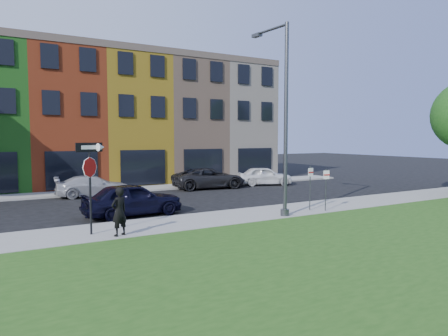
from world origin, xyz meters
TOP-DOWN VIEW (x-y plane):
  - ground at (0.00, 0.00)m, footprint 120.00×120.00m
  - sidewalk_near at (2.00, 3.00)m, footprint 40.00×3.00m
  - sidewalk_far at (-3.00, 15.00)m, footprint 40.00×2.40m
  - rowhouse_block at (-2.50, 21.18)m, footprint 30.00×10.12m
  - stop_sign at (-6.47, 2.61)m, footprint 1.01×0.35m
  - man at (-5.61, 1.90)m, footprint 0.97×0.91m
  - sedan_near at (-3.90, 5.93)m, footprint 2.43×4.86m
  - parked_car_silver at (-4.22, 13.27)m, footprint 2.72×4.91m
  - parked_car_dark at (3.99, 13.24)m, footprint 3.59×5.87m
  - parked_car_white at (8.69, 12.89)m, footprint 4.62×5.43m
  - street_lamp at (2.00, 2.10)m, footprint 0.53×2.58m
  - parking_sign_a at (3.94, 2.36)m, footprint 0.32×0.09m
  - parking_sign_b at (4.53, 1.89)m, footprint 0.32×0.12m

SIDE VIEW (x-z plane):
  - ground at x=0.00m, z-range 0.00..0.00m
  - sidewalk_near at x=2.00m, z-range 0.00..0.12m
  - sidewalk_far at x=-3.00m, z-range 0.00..0.12m
  - parked_car_silver at x=-4.22m, z-range 0.00..1.32m
  - parked_car_white at x=8.69m, z-range 0.00..1.45m
  - parked_car_dark at x=3.99m, z-range 0.00..1.49m
  - sedan_near at x=-3.90m, z-range 0.00..1.58m
  - man at x=-5.61m, z-range 0.12..1.90m
  - parking_sign_b at x=4.53m, z-range 0.39..2.44m
  - parking_sign_a at x=3.94m, z-range 0.39..2.58m
  - stop_sign at x=-6.47m, z-range 0.83..4.23m
  - street_lamp at x=2.00m, z-range 0.15..8.87m
  - rowhouse_block at x=-2.50m, z-range -0.01..9.99m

